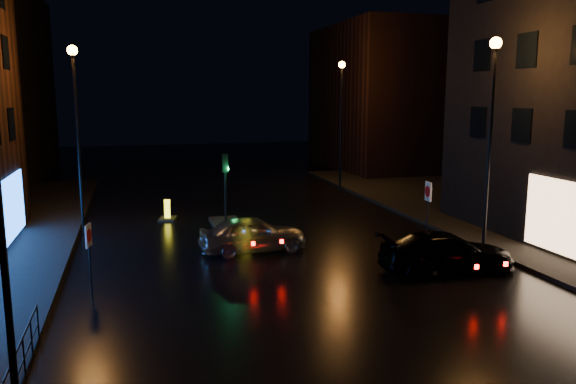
# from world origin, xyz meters

# --- Properties ---
(ground) EXTENTS (120.00, 120.00, 0.00)m
(ground) POSITION_xyz_m (0.00, 0.00, 0.00)
(ground) COLOR black
(ground) RESTS_ON ground
(pavement_right) EXTENTS (12.00, 44.00, 0.15)m
(pavement_right) POSITION_xyz_m (14.00, 8.00, 0.07)
(pavement_right) COLOR black
(pavement_right) RESTS_ON ground
(building_far_right) EXTENTS (8.00, 14.00, 12.00)m
(building_far_right) POSITION_xyz_m (15.00, 32.00, 6.00)
(building_far_right) COLOR black
(building_far_right) RESTS_ON ground
(street_lamp_lfar) EXTENTS (0.44, 0.44, 8.37)m
(street_lamp_lfar) POSITION_xyz_m (-7.80, 14.00, 5.56)
(street_lamp_lfar) COLOR black
(street_lamp_lfar) RESTS_ON ground
(street_lamp_rnear) EXTENTS (0.44, 0.44, 8.37)m
(street_lamp_rnear) POSITION_xyz_m (7.80, 6.00, 5.56)
(street_lamp_rnear) COLOR black
(street_lamp_rnear) RESTS_ON ground
(street_lamp_rfar) EXTENTS (0.44, 0.44, 8.37)m
(street_lamp_rfar) POSITION_xyz_m (7.80, 22.00, 5.56)
(street_lamp_rfar) COLOR black
(street_lamp_rfar) RESTS_ON ground
(traffic_signal) EXTENTS (1.40, 2.40, 3.45)m
(traffic_signal) POSITION_xyz_m (-1.20, 14.00, 0.50)
(traffic_signal) COLOR black
(traffic_signal) RESTS_ON ground
(guard_railing) EXTENTS (0.05, 6.04, 1.00)m
(guard_railing) POSITION_xyz_m (-8.00, -1.00, 0.74)
(guard_railing) COLOR black
(guard_railing) RESTS_ON ground
(silver_hatchback) EXTENTS (4.35, 1.96, 1.45)m
(silver_hatchback) POSITION_xyz_m (-0.97, 8.75, 0.73)
(silver_hatchback) COLOR #96979D
(silver_hatchback) RESTS_ON ground
(dark_sedan) EXTENTS (5.00, 2.43, 1.40)m
(dark_sedan) POSITION_xyz_m (5.15, 4.37, 0.70)
(dark_sedan) COLOR black
(dark_sedan) RESTS_ON ground
(bollard_near) EXTENTS (1.16, 1.50, 1.17)m
(bollard_near) POSITION_xyz_m (-1.11, 9.45, 0.26)
(bollard_near) COLOR black
(bollard_near) RESTS_ON ground
(bollard_far) EXTENTS (1.04, 1.33, 1.03)m
(bollard_far) POSITION_xyz_m (-3.91, 15.66, 0.23)
(bollard_far) COLOR black
(bollard_far) RESTS_ON ground
(road_sign_left) EXTENTS (0.17, 0.53, 2.22)m
(road_sign_left) POSITION_xyz_m (-6.94, 5.55, 1.67)
(road_sign_left) COLOR black
(road_sign_left) RESTS_ON ground
(road_sign_right) EXTENTS (0.14, 0.62, 2.55)m
(road_sign_right) POSITION_xyz_m (6.74, 8.61, 1.91)
(road_sign_right) COLOR black
(road_sign_right) RESTS_ON ground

